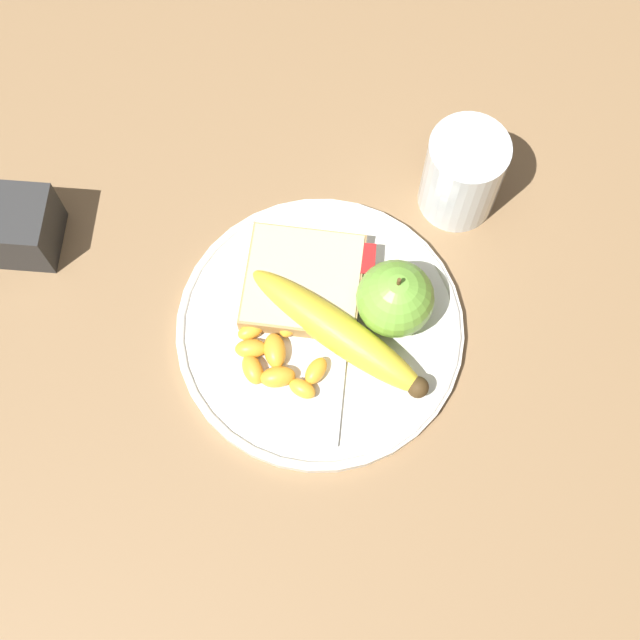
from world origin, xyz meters
The scene contains 17 objects.
ground_plane centered at (0.00, 0.00, 0.00)m, with size 3.00×3.00×0.00m, color olive.
plate centered at (0.00, 0.00, 0.01)m, with size 0.28×0.28×0.01m.
juice_glass centered at (0.13, 0.15, 0.05)m, with size 0.08×0.08×0.10m.
apple centered at (0.07, 0.02, 0.05)m, with size 0.07×0.07×0.08m.
banana centered at (0.02, -0.01, 0.03)m, with size 0.19×0.14×0.04m.
bread_slice centered at (-0.02, 0.04, 0.02)m, with size 0.12×0.11×0.02m.
fork centered at (0.02, -0.01, 0.01)m, with size 0.03×0.18×0.00m.
jam_packet centered at (0.03, 0.07, 0.02)m, with size 0.04×0.03×0.02m.
orange_segment_0 centered at (-0.01, -0.06, 0.02)m, with size 0.03×0.03×0.02m.
orange_segment_1 centered at (-0.06, -0.01, 0.02)m, with size 0.03×0.03×0.01m.
orange_segment_2 centered at (-0.04, -0.03, 0.02)m, with size 0.03×0.04×0.02m.
orange_segment_3 centered at (-0.03, 0.00, 0.02)m, with size 0.03×0.04×0.02m.
orange_segment_4 centered at (-0.03, -0.06, 0.02)m, with size 0.04×0.03×0.02m.
orange_segment_5 centered at (-0.06, -0.03, 0.02)m, with size 0.03×0.02×0.02m.
orange_segment_6 centered at (-0.06, -0.05, 0.02)m, with size 0.03×0.04×0.02m.
orange_segment_7 centered at (0.00, -0.05, 0.02)m, with size 0.03×0.03×0.02m.
condiment_caddy centered at (-0.30, 0.07, 0.03)m, with size 0.07×0.07×0.06m.
Camera 1 is at (0.02, -0.28, 0.81)m, focal length 50.00 mm.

